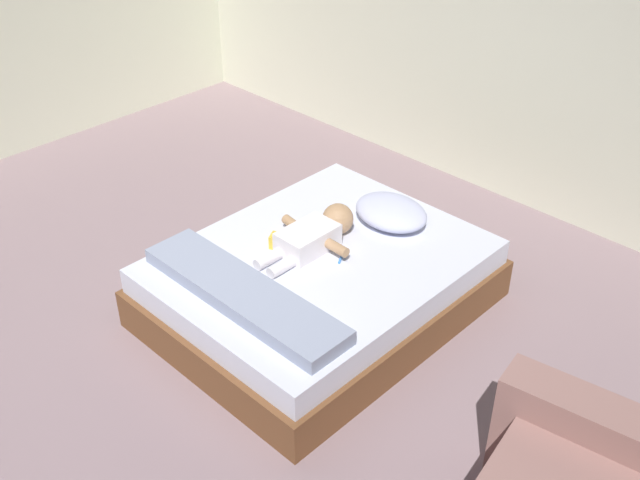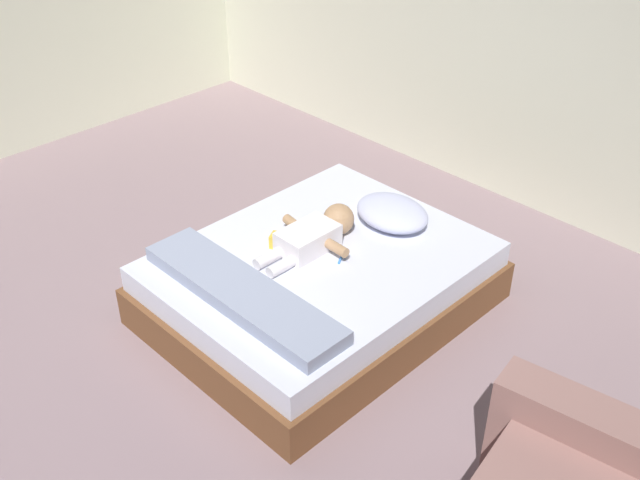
{
  "view_description": "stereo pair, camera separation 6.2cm",
  "coord_description": "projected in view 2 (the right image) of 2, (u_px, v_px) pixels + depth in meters",
  "views": [
    {
      "loc": [
        2.51,
        -1.33,
        2.73
      ],
      "look_at": [
        0.16,
        1.09,
        0.48
      ],
      "focal_mm": 41.99,
      "sensor_mm": 36.0,
      "label": 1
    },
    {
      "loc": [
        2.56,
        -1.29,
        2.73
      ],
      "look_at": [
        0.16,
        1.09,
        0.48
      ],
      "focal_mm": 41.99,
      "sensor_mm": 36.0,
      "label": 2
    }
  ],
  "objects": [
    {
      "name": "baby",
      "position": [
        316.0,
        234.0,
        4.16
      ],
      "size": [
        0.49,
        0.67,
        0.18
      ],
      "color": "white",
      "rests_on": "bed"
    },
    {
      "name": "toothbrush",
      "position": [
        342.0,
        256.0,
        4.09
      ],
      "size": [
        0.08,
        0.12,
        0.02
      ],
      "color": "#3E83E6",
      "rests_on": "bed"
    },
    {
      "name": "wall_behind_bed",
      "position": [
        513.0,
        10.0,
        4.82
      ],
      "size": [
        8.0,
        0.12,
        2.59
      ],
      "primitive_type": "cube",
      "color": "silver",
      "rests_on": "ground_plane"
    },
    {
      "name": "blanket",
      "position": [
        242.0,
        293.0,
        3.77
      ],
      "size": [
        1.26,
        0.3,
        0.08
      ],
      "color": "#8D97B0",
      "rests_on": "bed"
    },
    {
      "name": "bed",
      "position": [
        320.0,
        283.0,
        4.22
      ],
      "size": [
        1.4,
        1.77,
        0.38
      ],
      "color": "brown",
      "rests_on": "ground_plane"
    },
    {
      "name": "pillow",
      "position": [
        392.0,
        213.0,
        4.34
      ],
      "size": [
        0.45,
        0.35,
        0.15
      ],
      "color": "silver",
      "rests_on": "bed"
    },
    {
      "name": "ground_plane",
      "position": [
        145.0,
        390.0,
        3.78
      ],
      "size": [
        8.0,
        8.0,
        0.0
      ],
      "primitive_type": "plane",
      "color": "gray"
    },
    {
      "name": "toy_block",
      "position": [
        278.0,
        241.0,
        4.16
      ],
      "size": [
        0.1,
        0.1,
        0.08
      ],
      "color": "gold",
      "rests_on": "bed"
    }
  ]
}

